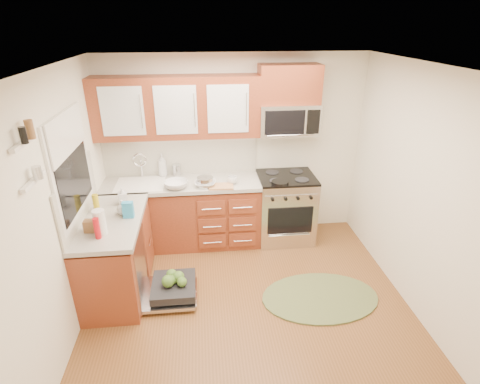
{
  "coord_description": "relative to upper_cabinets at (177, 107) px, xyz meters",
  "views": [
    {
      "loc": [
        -0.44,
        -3.11,
        2.87
      ],
      "look_at": [
        -0.01,
        0.85,
        1.02
      ],
      "focal_mm": 28.0,
      "sensor_mm": 36.0,
      "label": 1
    }
  ],
  "objects": [
    {
      "name": "cutting_board",
      "position": [
        0.51,
        -0.35,
        -0.94
      ],
      "size": [
        0.31,
        0.21,
        0.02
      ],
      "primitive_type": "cube",
      "rotation": [
        0.0,
        0.0,
        -0.04
      ],
      "color": "tan",
      "rests_on": "countertop_back"
    },
    {
      "name": "sink",
      "position": [
        -0.52,
        -0.16,
        -1.07
      ],
      "size": [
        0.62,
        0.5,
        0.26
      ],
      "primitive_type": null,
      "color": "white",
      "rests_on": "ground"
    },
    {
      "name": "backsplash_left",
      "position": [
        -1.01,
        -1.05,
        -0.67
      ],
      "size": [
        0.02,
        1.25,
        0.57
      ],
      "primitive_type": "cube",
      "color": "#BAB8A7",
      "rests_on": "ground"
    },
    {
      "name": "base_cabinet_left",
      "position": [
        -0.72,
        -1.05,
        -1.45
      ],
      "size": [
        0.6,
        1.25,
        0.85
      ],
      "primitive_type": "cube",
      "color": "brown",
      "rests_on": "ground"
    },
    {
      "name": "window",
      "position": [
        -1.01,
        -1.07,
        -0.32
      ],
      "size": [
        0.03,
        1.05,
        1.05
      ],
      "primitive_type": null,
      "color": "white",
      "rests_on": "ground"
    },
    {
      "name": "upper_cabinets",
      "position": [
        0.0,
        0.0,
        0.0
      ],
      "size": [
        2.05,
        0.35,
        0.75
      ],
      "primitive_type": null,
      "color": "brown",
      "rests_on": "ground"
    },
    {
      "name": "wall_front",
      "position": [
        0.73,
        -3.33,
        -0.62
      ],
      "size": [
        3.5,
        0.04,
        2.5
      ],
      "primitive_type": "cube",
      "color": "silver",
      "rests_on": "ground"
    },
    {
      "name": "base_cabinet_back",
      "position": [
        0.0,
        -0.12,
        -1.45
      ],
      "size": [
        2.05,
        0.6,
        0.85
      ],
      "primitive_type": "cube",
      "color": "brown",
      "rests_on": "ground"
    },
    {
      "name": "microwave",
      "position": [
        1.41,
        -0.02,
        -0.18
      ],
      "size": [
        0.76,
        0.38,
        0.4
      ],
      "primitive_type": null,
      "color": "silver",
      "rests_on": "ground"
    },
    {
      "name": "dishwasher",
      "position": [
        -0.13,
        -1.27,
        -1.77
      ],
      "size": [
        0.7,
        0.6,
        0.2
      ],
      "primitive_type": null,
      "color": "silver",
      "rests_on": "ground"
    },
    {
      "name": "soap_bottle_a",
      "position": [
        -0.25,
        0.1,
        -0.79
      ],
      "size": [
        0.14,
        0.14,
        0.32
      ],
      "primitive_type": "imported",
      "rotation": [
        0.0,
        0.0,
        0.18
      ],
      "color": "#999999",
      "rests_on": "countertop_back"
    },
    {
      "name": "range",
      "position": [
        1.41,
        -0.15,
        -1.4
      ],
      "size": [
        0.76,
        0.64,
        0.95
      ],
      "primitive_type": null,
      "color": "silver",
      "rests_on": "ground"
    },
    {
      "name": "mustard_bottle",
      "position": [
        -0.9,
        -0.87,
        -0.85
      ],
      "size": [
        0.09,
        0.09,
        0.21
      ],
      "primitive_type": "cylinder",
      "rotation": [
        0.0,
        0.0,
        -0.43
      ],
      "color": "gold",
      "rests_on": "countertop_left"
    },
    {
      "name": "cup",
      "position": [
        0.66,
        -0.26,
        -0.9
      ],
      "size": [
        0.16,
        0.16,
        0.1
      ],
      "primitive_type": "imported",
      "rotation": [
        0.0,
        0.0,
        0.33
      ],
      "color": "#999999",
      "rests_on": "countertop_back"
    },
    {
      "name": "backsplash_back",
      "position": [
        0.0,
        0.16,
        -0.67
      ],
      "size": [
        2.05,
        0.02,
        0.57
      ],
      "primitive_type": "cube",
      "color": "#BAB8A7",
      "rests_on": "ground"
    },
    {
      "name": "shelf_upper",
      "position": [
        -0.99,
        -1.92,
        0.17
      ],
      "size": [
        0.04,
        0.4,
        0.03
      ],
      "primitive_type": "cube",
      "color": "white",
      "rests_on": "ground"
    },
    {
      "name": "soap_bottle_c",
      "position": [
        -0.6,
        -0.96,
        -0.87
      ],
      "size": [
        0.17,
        0.17,
        0.17
      ],
      "primitive_type": "imported",
      "rotation": [
        0.0,
        0.0,
        0.4
      ],
      "color": "#999999",
      "rests_on": "countertop_left"
    },
    {
      "name": "countertop_back",
      "position": [
        0.0,
        -0.14,
        -0.97
      ],
      "size": [
        2.07,
        0.64,
        0.05
      ],
      "primitive_type": "cube",
      "color": "#BAB6AA",
      "rests_on": "base_cabinet_back"
    },
    {
      "name": "rug",
      "position": [
        1.54,
        -1.47,
        -1.86
      ],
      "size": [
        1.41,
        1.01,
        0.02
      ],
      "primitive_type": null,
      "rotation": [
        0.0,
        0.0,
        0.12
      ],
      "color": "#59653A",
      "rests_on": "ground"
    },
    {
      "name": "shelf_lower",
      "position": [
        -0.99,
        -1.92,
        -0.12
      ],
      "size": [
        0.04,
        0.4,
        0.03
      ],
      "primitive_type": "cube",
      "color": "white",
      "rests_on": "ground"
    },
    {
      "name": "paper_towel_roll",
      "position": [
        -0.74,
        -1.36,
        -0.82
      ],
      "size": [
        0.16,
        0.16,
        0.26
      ],
      "primitive_type": "cylinder",
      "rotation": [
        0.0,
        0.0,
        -0.4
      ],
      "color": "white",
      "rests_on": "countertop_left"
    },
    {
      "name": "bowl_b",
      "position": [
        -0.06,
        -0.32,
        -0.9
      ],
      "size": [
        0.34,
        0.34,
        0.09
      ],
      "primitive_type": "imported",
      "rotation": [
        0.0,
        0.0,
        -0.13
      ],
      "color": "#999999",
      "rests_on": "countertop_back"
    },
    {
      "name": "ceiling",
      "position": [
        0.73,
        -1.57,
        0.62
      ],
      "size": [
        3.5,
        3.5,
        0.0
      ],
      "primitive_type": "plane",
      "rotation": [
        3.14,
        0.0,
        0.0
      ],
      "color": "white",
      "rests_on": "ground"
    },
    {
      "name": "canister",
      "position": [
        -0.06,
        0.07,
        -0.86
      ],
      "size": [
        0.13,
        0.13,
        0.17
      ],
      "primitive_type": "cylinder",
      "rotation": [
        0.0,
        0.0,
        -0.19
      ],
      "color": "silver",
      "rests_on": "countertop_back"
    },
    {
      "name": "cabinet_over_mw",
      "position": [
        1.41,
        0.0,
        0.26
      ],
      "size": [
        0.76,
        0.35,
        0.47
      ],
      "primitive_type": "cube",
      "color": "brown",
      "rests_on": "ground"
    },
    {
      "name": "soap_bottle_b",
      "position": [
        -0.64,
        -0.71,
        -0.84
      ],
      "size": [
        0.12,
        0.12,
        0.21
      ],
      "primitive_type": "imported",
      "rotation": [
        0.0,
        0.0,
        0.26
      ],
      "color": "#999999",
      "rests_on": "countertop_left"
    },
    {
      "name": "bowl_a",
      "position": [
        0.31,
        -0.29,
        -0.92
      ],
      "size": [
        0.3,
        0.3,
        0.07
      ],
      "primitive_type": "imported",
      "rotation": [
        0.0,
        0.0,
        -0.13
      ],
      "color": "#999999",
      "rests_on": "countertop_back"
    },
    {
      "name": "red_bottle",
      "position": [
        -0.75,
        -1.44,
        -0.84
      ],
      "size": [
        0.07,
        0.07,
        0.22
      ],
      "primitive_type": "cylinder",
      "rotation": [
        0.0,
        0.0,
        -0.22
      ],
      "color": "red",
      "rests_on": "countertop_left"
    },
    {
      "name": "wall_right",
      "position": [
        2.48,
        -1.57,
        -0.62
      ],
      "size": [
        0.04,
        3.5,
        2.5
      ],
      "primitive_type": "cube",
      "color": "silver",
      "rests_on": "ground"
    },
    {
      "name": "countertop_left",
      "position": [
        -0.71,
        -1.05,
        -0.97
      ],
      "size": [
        0.64,
        1.27,
        0.05
      ],
      "primitive_type": "cube",
      "color": "#BAB6AA",
      "rests_on": "base_cabinet_left"
    },
    {
      "name": "skillet",
      "position": [
        1.26,
        -0.4,
        -0.9
      ],
      "size": [
        0.28,
        0.28,
        0.04
      ],
      "primitive_type": "cylinder",
      "rotation": [
        0.0,
        0.0,
        -0.34
      ],
      "color": "black",
      "rests_on": "range"
    },
    {
      "name": "wooden_box",
      "position": [
        -0.85,
        -1.3,
        -0.89
      ],
      "size": [
        0.13,
        0.09,
        0.12
      ],
      "primitive_type": "cube",
      "rotation": [
        0.0,
        0.0,
        -0.05
      ],
      "color": "brown",
      "rests_on": "countertop_left"
    },
    {
      "name": "wall_back",
      "position": [
        0.73,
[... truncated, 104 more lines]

